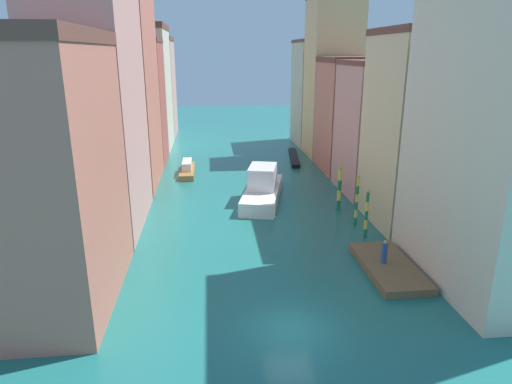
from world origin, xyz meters
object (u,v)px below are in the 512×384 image
motorboat_0 (187,169)px  mooring_pole_2 (339,188)px  person_on_dock (384,252)px  mooring_pole_0 (366,213)px  gondola_black (294,157)px  mooring_pole_1 (357,200)px  waterfront_dock (389,267)px  vaporetto_white (262,188)px

motorboat_0 → mooring_pole_2: bearing=-45.3°
person_on_dock → mooring_pole_0: bearing=83.6°
person_on_dock → gondola_black: person_on_dock is taller
mooring_pole_0 → mooring_pole_1: size_ratio=0.91×
mooring_pole_0 → mooring_pole_2: (-0.28, 6.35, 0.12)m
mooring_pole_2 → mooring_pole_1: bearing=-84.2°
waterfront_dock → mooring_pole_2: size_ratio=1.72×
mooring_pole_0 → gondola_black: mooring_pole_0 is taller
gondola_black → mooring_pole_2: bearing=-89.4°
mooring_pole_2 → vaporetto_white: 7.42m
waterfront_dock → mooring_pole_0: mooring_pole_0 is taller
mooring_pole_1 → gondola_black: mooring_pole_1 is taller
person_on_dock → mooring_pole_0: (0.59, 5.30, 0.74)m
mooring_pole_0 → motorboat_0: bearing=124.9°
waterfront_dock → mooring_pole_2: mooring_pole_2 is taller
person_on_dock → mooring_pole_2: mooring_pole_2 is taller
waterfront_dock → mooring_pole_0: bearing=86.9°
vaporetto_white → gondola_black: 17.99m
person_on_dock → mooring_pole_1: bearing=85.1°
mooring_pole_1 → vaporetto_white: 10.00m
person_on_dock → vaporetto_white: 16.35m
person_on_dock → gondola_black: bearing=89.9°
mooring_pole_0 → vaporetto_white: mooring_pole_0 is taller
mooring_pole_2 → motorboat_0: mooring_pole_2 is taller
mooring_pole_1 → mooring_pole_2: bearing=95.8°
waterfront_dock → mooring_pole_0: (0.30, 5.51, 1.72)m
waterfront_dock → person_on_dock: size_ratio=4.48×
gondola_black → person_on_dock: bearing=-90.1°
mooring_pole_1 → motorboat_0: mooring_pole_1 is taller
mooring_pole_0 → vaporetto_white: 11.97m
person_on_dock → motorboat_0: person_on_dock is taller
mooring_pole_0 → motorboat_0: (-14.36, 20.58, -1.41)m
mooring_pole_2 → waterfront_dock: bearing=-90.1°
mooring_pole_0 → motorboat_0: mooring_pole_0 is taller
mooring_pole_1 → motorboat_0: size_ratio=0.61×
motorboat_0 → mooring_pole_1: bearing=-51.1°
vaporetto_white → motorboat_0: size_ratio=1.53×
waterfront_dock → motorboat_0: size_ratio=1.01×
person_on_dock → vaporetto_white: size_ratio=0.15×
waterfront_dock → vaporetto_white: bearing=112.9°
person_on_dock → mooring_pole_2: bearing=88.5°
waterfront_dock → motorboat_0: motorboat_0 is taller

